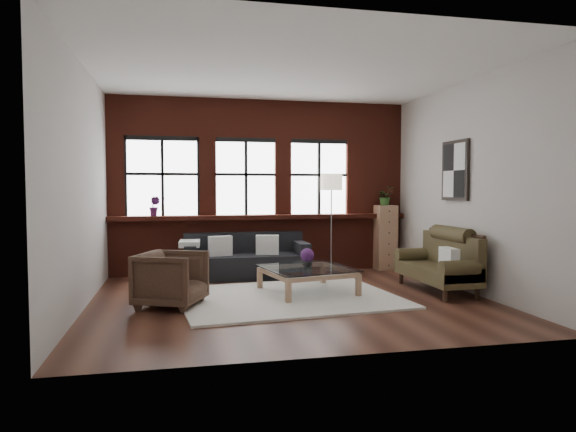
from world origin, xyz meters
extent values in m
plane|color=#3D1F16|center=(0.00, 0.00, 0.00)|extent=(5.50, 5.50, 0.00)
plane|color=white|center=(0.00, 0.00, 3.20)|extent=(5.50, 5.50, 0.00)
plane|color=beige|center=(0.00, 2.50, 1.60)|extent=(5.50, 0.00, 5.50)
plane|color=beige|center=(0.00, -2.50, 1.60)|extent=(5.50, 0.00, 5.50)
plane|color=beige|center=(-2.75, 0.00, 1.60)|extent=(0.00, 5.00, 5.00)
plane|color=beige|center=(2.75, 0.00, 1.60)|extent=(0.00, 5.00, 5.00)
cube|color=#5F2216|center=(0.00, 2.35, 1.04)|extent=(5.50, 0.30, 0.08)
cube|color=beige|center=(-0.02, 0.07, 0.02)|extent=(3.24, 2.65, 0.03)
cube|color=silver|center=(-0.83, 1.80, 0.58)|extent=(0.42, 0.21, 0.34)
cube|color=silver|center=(-0.01, 1.80, 0.58)|extent=(0.42, 0.22, 0.34)
cube|color=silver|center=(2.22, -0.43, 0.56)|extent=(0.16, 0.39, 0.34)
imported|color=#3E2B1F|center=(-1.64, -0.13, 0.37)|extent=(1.06, 1.04, 0.74)
imported|color=#B2B2B2|center=(0.33, 0.32, 0.47)|extent=(0.17, 0.17, 0.14)
sphere|color=#4F205E|center=(0.33, 0.32, 0.58)|extent=(0.20, 0.20, 0.20)
cube|color=#A47A59|center=(2.38, 2.26, 0.62)|extent=(0.38, 0.38, 1.24)
imported|color=#2D5923|center=(2.38, 2.26, 1.42)|extent=(0.35, 0.31, 0.36)
imported|color=#4F205E|center=(-1.94, 2.32, 1.26)|extent=(0.24, 0.22, 0.35)
camera|label=1|loc=(-1.55, -7.02, 1.58)|focal=32.00mm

